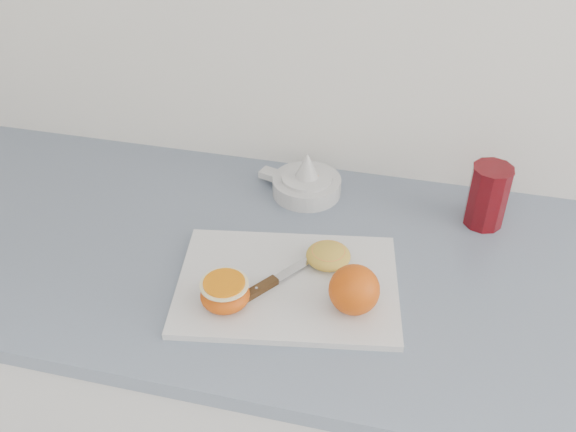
{
  "coord_description": "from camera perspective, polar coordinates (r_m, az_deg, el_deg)",
  "views": [
    {
      "loc": [
        -0.11,
        0.85,
        1.63
      ],
      "look_at": [
        -0.32,
        1.72,
        0.96
      ],
      "focal_mm": 40.0,
      "sensor_mm": 36.0,
      "label": 1
    }
  ],
  "objects": [
    {
      "name": "counter",
      "position": [
        1.46,
        4.95,
        -17.62
      ],
      "size": [
        2.48,
        0.64,
        0.89
      ],
      "color": "silver",
      "rests_on": "ground"
    },
    {
      "name": "cutting_board",
      "position": [
        1.08,
        -0.03,
        -6.11
      ],
      "size": [
        0.41,
        0.32,
        0.01
      ],
      "primitive_type": "cube",
      "rotation": [
        0.0,
        0.0,
        0.17
      ],
      "color": "silver",
      "rests_on": "counter"
    },
    {
      "name": "whole_orange",
      "position": [
        1.01,
        5.9,
        -6.54
      ],
      "size": [
        0.08,
        0.08,
        0.08
      ],
      "color": "#D35A00",
      "rests_on": "cutting_board"
    },
    {
      "name": "half_orange",
      "position": [
        1.03,
        -5.63,
        -6.88
      ],
      "size": [
        0.08,
        0.08,
        0.05
      ],
      "color": "#D35A00",
      "rests_on": "cutting_board"
    },
    {
      "name": "squeezed_shell",
      "position": [
        1.1,
        3.6,
        -3.52
      ],
      "size": [
        0.08,
        0.08,
        0.03
      ],
      "color": "gold",
      "rests_on": "cutting_board"
    },
    {
      "name": "paring_knife",
      "position": [
        1.06,
        -2.11,
        -6.24
      ],
      "size": [
        0.12,
        0.16,
        0.01
      ],
      "color": "#442915",
      "rests_on": "cutting_board"
    },
    {
      "name": "citrus_juicer",
      "position": [
        1.29,
        1.61,
        3.01
      ],
      "size": [
        0.18,
        0.14,
        0.09
      ],
      "color": "white",
      "rests_on": "counter"
    },
    {
      "name": "red_tumbler",
      "position": [
        1.24,
        17.29,
        1.54
      ],
      "size": [
        0.08,
        0.08,
        0.12
      ],
      "color": "#610A10",
      "rests_on": "counter"
    }
  ]
}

